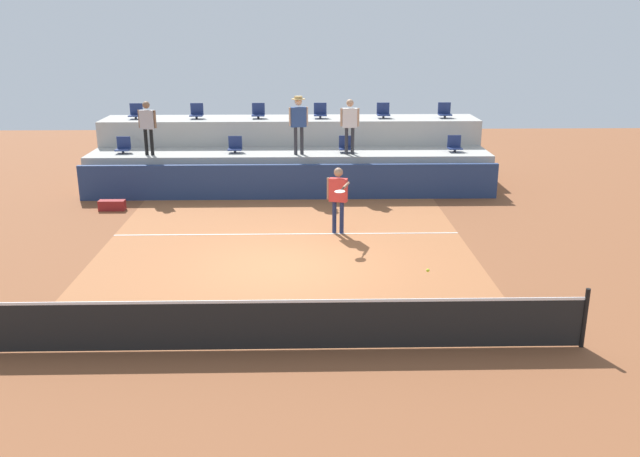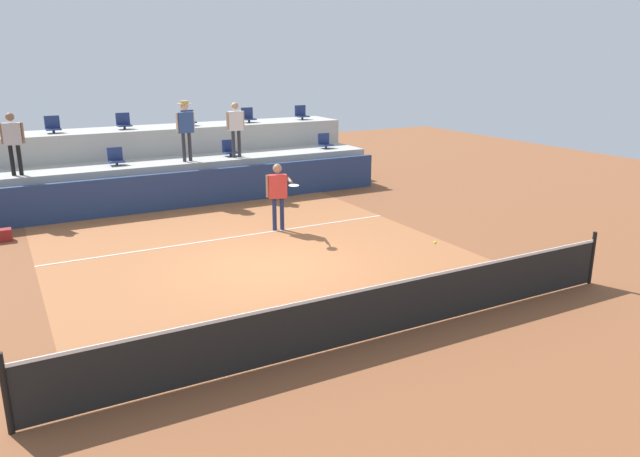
{
  "view_description": "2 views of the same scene",
  "coord_description": "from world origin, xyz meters",
  "px_view_note": "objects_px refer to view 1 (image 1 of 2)",
  "views": [
    {
      "loc": [
        0.49,
        -14.15,
        5.33
      ],
      "look_at": [
        0.8,
        -0.42,
        1.03
      ],
      "focal_mm": 37.31,
      "sensor_mm": 36.0,
      "label": 1
    },
    {
      "loc": [
        -4.94,
        -11.29,
        4.38
      ],
      "look_at": [
        0.71,
        -0.96,
        0.99
      ],
      "focal_mm": 33.66,
      "sensor_mm": 36.0,
      "label": 2
    }
  ],
  "objects_px": {
    "stadium_chair_lower_far_left": "(123,146)",
    "stadium_chair_upper_left": "(197,112)",
    "stadium_chair_upper_far_left": "(136,112)",
    "tennis_ball": "(428,270)",
    "stadium_chair_upper_far_right": "(445,112)",
    "stadium_chair_lower_right": "(346,145)",
    "spectator_in_white": "(147,123)",
    "spectator_in_grey": "(350,121)",
    "stadium_chair_lower_left": "(235,146)",
    "stadium_chair_lower_far_right": "(455,145)",
    "equipment_bag": "(112,205)",
    "stadium_chair_upper_right": "(383,112)",
    "tennis_player": "(338,194)",
    "spectator_with_hat": "(299,118)",
    "stadium_chair_upper_mid_left": "(258,112)"
  },
  "relations": [
    {
      "from": "equipment_bag",
      "to": "stadium_chair_upper_mid_left",
      "type": "bearing_deg",
      "value": 45.79
    },
    {
      "from": "spectator_with_hat",
      "to": "stadium_chair_lower_far_left",
      "type": "bearing_deg",
      "value": 176.13
    },
    {
      "from": "stadium_chair_lower_right",
      "to": "tennis_player",
      "type": "distance_m",
      "value": 4.84
    },
    {
      "from": "stadium_chair_upper_far_left",
      "to": "tennis_ball",
      "type": "bearing_deg",
      "value": -53.23
    },
    {
      "from": "stadium_chair_lower_right",
      "to": "spectator_in_white",
      "type": "bearing_deg",
      "value": -176.5
    },
    {
      "from": "stadium_chair_upper_right",
      "to": "spectator_in_white",
      "type": "relative_size",
      "value": 0.31
    },
    {
      "from": "stadium_chair_lower_left",
      "to": "stadium_chair_upper_far_left",
      "type": "xyz_separation_m",
      "value": [
        -3.56,
        1.8,
        0.85
      ]
    },
    {
      "from": "tennis_ball",
      "to": "stadium_chair_lower_left",
      "type": "bearing_deg",
      "value": 116.88
    },
    {
      "from": "tennis_player",
      "to": "stadium_chair_upper_far_left",
      "type": "bearing_deg",
      "value": 135.3
    },
    {
      "from": "spectator_in_white",
      "to": "tennis_ball",
      "type": "height_order",
      "value": "spectator_in_white"
    },
    {
      "from": "spectator_in_white",
      "to": "tennis_ball",
      "type": "distance_m",
      "value": 11.6
    },
    {
      "from": "spectator_in_white",
      "to": "spectator_in_grey",
      "type": "bearing_deg",
      "value": 0.0
    },
    {
      "from": "stadium_chair_lower_far_left",
      "to": "spectator_with_hat",
      "type": "bearing_deg",
      "value": -3.87
    },
    {
      "from": "stadium_chair_lower_far_left",
      "to": "stadium_chair_upper_right",
      "type": "xyz_separation_m",
      "value": [
        8.6,
        1.8,
        0.85
      ]
    },
    {
      "from": "stadium_chair_lower_left",
      "to": "spectator_in_grey",
      "type": "relative_size",
      "value": 0.3
    },
    {
      "from": "stadium_chair_lower_left",
      "to": "stadium_chair_upper_far_right",
      "type": "bearing_deg",
      "value": 14.15
    },
    {
      "from": "stadium_chair_lower_far_left",
      "to": "stadium_chair_upper_right",
      "type": "bearing_deg",
      "value": 11.82
    },
    {
      "from": "stadium_chair_lower_left",
      "to": "tennis_ball",
      "type": "height_order",
      "value": "stadium_chair_lower_left"
    },
    {
      "from": "stadium_chair_lower_far_left",
      "to": "spectator_with_hat",
      "type": "height_order",
      "value": "spectator_with_hat"
    },
    {
      "from": "stadium_chair_upper_right",
      "to": "stadium_chair_lower_left",
      "type": "bearing_deg",
      "value": -160.19
    },
    {
      "from": "stadium_chair_upper_far_right",
      "to": "spectator_in_grey",
      "type": "xyz_separation_m",
      "value": [
        -3.46,
        -2.18,
        -0.01
      ]
    },
    {
      "from": "stadium_chair_upper_far_left",
      "to": "tennis_ball",
      "type": "height_order",
      "value": "stadium_chair_upper_far_left"
    },
    {
      "from": "tennis_ball",
      "to": "stadium_chair_upper_far_right",
      "type": "bearing_deg",
      "value": 77.33
    },
    {
      "from": "stadium_chair_lower_far_left",
      "to": "equipment_bag",
      "type": "height_order",
      "value": "stadium_chair_lower_far_left"
    },
    {
      "from": "stadium_chair_lower_far_right",
      "to": "stadium_chair_upper_right",
      "type": "bearing_deg",
      "value": 140.11
    },
    {
      "from": "stadium_chair_lower_left",
      "to": "equipment_bag",
      "type": "bearing_deg",
      "value": -145.0
    },
    {
      "from": "stadium_chair_upper_mid_left",
      "to": "stadium_chair_upper_far_right",
      "type": "height_order",
      "value": "same"
    },
    {
      "from": "stadium_chair_upper_right",
      "to": "spectator_in_grey",
      "type": "bearing_deg",
      "value": -120.98
    },
    {
      "from": "stadium_chair_lower_right",
      "to": "stadium_chair_upper_far_right",
      "type": "distance_m",
      "value": 4.07
    },
    {
      "from": "stadium_chair_lower_far_left",
      "to": "stadium_chair_upper_left",
      "type": "xyz_separation_m",
      "value": [
        2.13,
        1.8,
        0.85
      ]
    },
    {
      "from": "stadium_chair_lower_far_left",
      "to": "spectator_in_white",
      "type": "distance_m",
      "value": 1.29
    },
    {
      "from": "stadium_chair_lower_far_right",
      "to": "stadium_chair_lower_left",
      "type": "bearing_deg",
      "value": 180.0
    },
    {
      "from": "stadium_chair_lower_far_left",
      "to": "spectator_in_white",
      "type": "relative_size",
      "value": 0.31
    },
    {
      "from": "stadium_chair_upper_far_right",
      "to": "stadium_chair_lower_left",
      "type": "bearing_deg",
      "value": -165.85
    },
    {
      "from": "stadium_chair_upper_right",
      "to": "tennis_ball",
      "type": "height_order",
      "value": "stadium_chair_upper_right"
    },
    {
      "from": "stadium_chair_upper_mid_left",
      "to": "spectator_in_white",
      "type": "height_order",
      "value": "spectator_in_white"
    },
    {
      "from": "stadium_chair_upper_far_left",
      "to": "stadium_chair_upper_mid_left",
      "type": "xyz_separation_m",
      "value": [
        4.22,
        0.0,
        0.0
      ]
    },
    {
      "from": "stadium_chair_lower_far_left",
      "to": "stadium_chair_lower_left",
      "type": "height_order",
      "value": "same"
    },
    {
      "from": "stadium_chair_upper_mid_left",
      "to": "stadium_chair_lower_far_left",
      "type": "bearing_deg",
      "value": -157.1
    },
    {
      "from": "tennis_player",
      "to": "tennis_ball",
      "type": "relative_size",
      "value": 25.78
    },
    {
      "from": "spectator_in_white",
      "to": "spectator_with_hat",
      "type": "distance_m",
      "value": 4.75
    },
    {
      "from": "stadium_chair_lower_right",
      "to": "spectator_in_white",
      "type": "xyz_separation_m",
      "value": [
        -6.27,
        -0.38,
        0.81
      ]
    },
    {
      "from": "stadium_chair_lower_left",
      "to": "tennis_player",
      "type": "xyz_separation_m",
      "value": [
        3.11,
        -4.8,
        -0.39
      ]
    },
    {
      "from": "spectator_with_hat",
      "to": "stadium_chair_upper_far_right",
      "type": "bearing_deg",
      "value": 23.29
    },
    {
      "from": "stadium_chair_lower_left",
      "to": "stadium_chair_upper_right",
      "type": "xyz_separation_m",
      "value": [
        5.0,
        1.8,
        0.85
      ]
    },
    {
      "from": "equipment_bag",
      "to": "stadium_chair_upper_right",
      "type": "bearing_deg",
      "value": 26.5
    },
    {
      "from": "stadium_chair_lower_far_left",
      "to": "stadium_chair_upper_mid_left",
      "type": "distance_m",
      "value": 4.7
    },
    {
      "from": "stadium_chair_upper_far_right",
      "to": "tennis_player",
      "type": "bearing_deg",
      "value": -121.41
    },
    {
      "from": "stadium_chair_lower_far_right",
      "to": "spectator_in_white",
      "type": "height_order",
      "value": "spectator_in_white"
    },
    {
      "from": "stadium_chair_lower_left",
      "to": "spectator_with_hat",
      "type": "distance_m",
      "value": 2.3
    }
  ]
}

